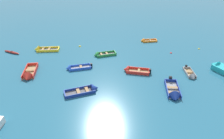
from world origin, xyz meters
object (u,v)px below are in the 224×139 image
(kayak_maroon_back_row_center, at_px, (12,52))
(mooring_buoy_outer_edge, at_px, (171,53))
(rowboat_red_cluster_outer, at_px, (132,70))
(rowboat_green_outer_right, at_px, (100,55))
(rowboat_deep_blue_far_right, at_px, (89,90))
(mooring_buoy_near_foreground, at_px, (199,49))
(mooring_buoy_central, at_px, (80,47))
(rowboat_deep_blue_center, at_px, (174,94))
(rowboat_orange_cluster_inner, at_px, (145,41))
(rowboat_red_back_row_right, at_px, (29,75))
(rowboat_blue_distant_center, at_px, (74,68))
(rowboat_grey_near_left, at_px, (191,75))
(rowboat_yellow_midfield_right, at_px, (41,50))

(kayak_maroon_back_row_center, height_order, mooring_buoy_outer_edge, kayak_maroon_back_row_center)
(rowboat_red_cluster_outer, relative_size, rowboat_green_outer_right, 1.03)
(rowboat_red_cluster_outer, relative_size, rowboat_deep_blue_far_right, 0.90)
(mooring_buoy_near_foreground, bearing_deg, rowboat_red_cluster_outer, -152.73)
(rowboat_red_cluster_outer, relative_size, kayak_maroon_back_row_center, 1.27)
(mooring_buoy_central, height_order, mooring_buoy_outer_edge, mooring_buoy_central)
(rowboat_deep_blue_center, distance_m, rowboat_deep_blue_far_right, 10.42)
(mooring_buoy_central, bearing_deg, rowboat_deep_blue_center, -51.65)
(rowboat_orange_cluster_inner, height_order, rowboat_red_back_row_right, rowboat_red_back_row_right)
(kayak_maroon_back_row_center, xyz_separation_m, rowboat_deep_blue_far_right, (13.41, -11.97, 0.03))
(mooring_buoy_central, bearing_deg, rowboat_blue_distant_center, -92.87)
(mooring_buoy_central, bearing_deg, rowboat_red_back_row_right, -123.69)
(mooring_buoy_outer_edge, bearing_deg, rowboat_orange_cluster_inner, 121.84)
(kayak_maroon_back_row_center, distance_m, rowboat_red_back_row_right, 9.38)
(rowboat_orange_cluster_inner, xyz_separation_m, kayak_maroon_back_row_center, (-23.86, -3.17, 0.01))
(rowboat_green_outer_right, xyz_separation_m, mooring_buoy_central, (-3.62, 4.03, -0.18))
(rowboat_green_outer_right, xyz_separation_m, rowboat_deep_blue_far_right, (-1.68, -9.74, 0.00))
(rowboat_deep_blue_far_right, distance_m, mooring_buoy_near_foreground, 22.22)
(rowboat_grey_near_left, xyz_separation_m, rowboat_orange_cluster_inner, (-3.70, 12.85, -0.03))
(rowboat_blue_distant_center, relative_size, rowboat_yellow_midfield_right, 0.94)
(rowboat_orange_cluster_inner, relative_size, kayak_maroon_back_row_center, 1.02)
(rowboat_red_cluster_outer, distance_m, rowboat_orange_cluster_inner, 11.76)
(rowboat_deep_blue_center, relative_size, rowboat_yellow_midfield_right, 1.07)
(rowboat_grey_near_left, height_order, mooring_buoy_near_foreground, rowboat_grey_near_left)
(rowboat_red_cluster_outer, height_order, rowboat_grey_near_left, rowboat_red_cluster_outer)
(rowboat_green_outer_right, height_order, rowboat_yellow_midfield_right, rowboat_yellow_midfield_right)
(rowboat_red_back_row_right, bearing_deg, rowboat_deep_blue_far_right, -25.40)
(rowboat_orange_cluster_inner, xyz_separation_m, rowboat_yellow_midfield_right, (-19.05, -2.57, 0.04))
(rowboat_deep_blue_center, xyz_separation_m, rowboat_red_cluster_outer, (-4.19, 5.90, -0.03))
(rowboat_yellow_midfield_right, bearing_deg, mooring_buoy_outer_edge, -7.10)
(rowboat_orange_cluster_inner, relative_size, mooring_buoy_outer_edge, 9.27)
(rowboat_yellow_midfield_right, relative_size, mooring_buoy_outer_edge, 12.17)
(kayak_maroon_back_row_center, height_order, rowboat_deep_blue_far_right, rowboat_deep_blue_far_right)
(rowboat_red_cluster_outer, bearing_deg, rowboat_red_back_row_right, -179.14)
(rowboat_deep_blue_center, relative_size, mooring_buoy_near_foreground, 13.14)
(rowboat_blue_distant_center, height_order, rowboat_orange_cluster_inner, rowboat_blue_distant_center)
(rowboat_orange_cluster_inner, bearing_deg, rowboat_yellow_midfield_right, -172.33)
(rowboat_green_outer_right, bearing_deg, rowboat_yellow_midfield_right, 164.58)
(rowboat_blue_distant_center, relative_size, kayak_maroon_back_row_center, 1.25)
(mooring_buoy_outer_edge, bearing_deg, rowboat_deep_blue_far_right, -144.60)
(rowboat_blue_distant_center, xyz_separation_m, rowboat_red_back_row_right, (-6.10, -1.63, 0.06))
(rowboat_yellow_midfield_right, height_order, mooring_buoy_outer_edge, rowboat_yellow_midfield_right)
(rowboat_orange_cluster_inner, distance_m, rowboat_red_back_row_right, 21.93)
(mooring_buoy_central, bearing_deg, rowboat_orange_cluster_inner, 6.32)
(kayak_maroon_back_row_center, bearing_deg, mooring_buoy_central, 8.92)
(rowboat_red_cluster_outer, relative_size, rowboat_blue_distant_center, 1.01)
(kayak_maroon_back_row_center, xyz_separation_m, mooring_buoy_central, (11.47, 1.80, -0.15))
(rowboat_orange_cluster_inner, bearing_deg, mooring_buoy_outer_edge, -58.16)
(rowboat_red_cluster_outer, height_order, rowboat_orange_cluster_inner, rowboat_red_cluster_outer)
(rowboat_grey_near_left, xyz_separation_m, kayak_maroon_back_row_center, (-27.56, 9.68, -0.02))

